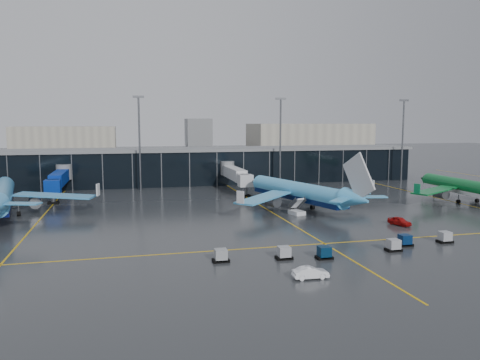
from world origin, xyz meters
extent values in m
plane|color=#282B2D|center=(0.00, 0.00, 0.00)|extent=(600.00, 600.00, 0.00)
cube|color=black|center=(0.00, 62.00, 5.00)|extent=(140.00, 16.00, 10.00)
cube|color=slate|center=(0.00, 62.00, 10.30)|extent=(142.00, 17.00, 0.80)
cylinder|color=#595B60|center=(-35.00, 53.50, 5.20)|extent=(4.00, 4.00, 4.00)
cube|color=navy|center=(-35.00, 40.00, 4.40)|extent=(3.00, 24.00, 3.00)
cylinder|color=#595B60|center=(-35.00, 32.50, 1.30)|extent=(1.00, 1.00, 2.60)
cylinder|color=#595B60|center=(10.00, 53.50, 5.20)|extent=(4.00, 4.00, 4.00)
cube|color=silver|center=(10.00, 40.00, 4.40)|extent=(3.00, 24.00, 3.00)
cylinder|color=#595B60|center=(10.00, 32.50, 1.30)|extent=(1.00, 1.00, 2.60)
cylinder|color=#595B60|center=(-15.00, 50.00, 12.50)|extent=(0.50, 0.50, 25.00)
cube|color=#595B60|center=(-15.00, 50.00, 25.20)|extent=(3.00, 0.40, 0.60)
cylinder|color=#595B60|center=(25.00, 50.00, 12.50)|extent=(0.50, 0.50, 25.00)
cube|color=#595B60|center=(25.00, 50.00, 25.20)|extent=(3.00, 0.40, 0.60)
cylinder|color=#595B60|center=(65.00, 50.00, 12.50)|extent=(0.50, 0.50, 25.00)
cube|color=#595B60|center=(65.00, 50.00, 25.20)|extent=(3.00, 0.40, 0.60)
cube|color=#B2AD99|center=(120.00, 260.00, 9.00)|extent=(90.00, 42.00, 18.00)
cube|color=#B2AD99|center=(-60.00, 280.00, 8.00)|extent=(70.00, 38.00, 16.00)
cube|color=#B2AD99|center=(40.00, 300.00, 11.00)|extent=(20.00, 20.00, 22.00)
cube|color=gold|center=(-35.00, 20.00, 0.01)|extent=(0.30, 120.00, 0.02)
cube|color=gold|center=(10.00, 20.00, 0.01)|extent=(0.30, 120.00, 0.02)
cube|color=gold|center=(55.00, 20.00, 0.01)|extent=(0.30, 120.00, 0.02)
cube|color=gold|center=(10.00, -15.00, 0.01)|extent=(220.00, 0.30, 0.02)
cube|color=black|center=(17.88, -21.19, 0.18)|extent=(2.20, 1.50, 0.36)
cube|color=#97999F|center=(17.88, -21.19, 0.95)|extent=(1.60, 1.50, 1.50)
cube|color=black|center=(21.07, -19.11, 0.18)|extent=(2.20, 1.50, 0.36)
cube|color=#051E47|center=(21.07, -19.11, 0.95)|extent=(1.60, 1.50, 1.50)
cube|color=black|center=(28.17, -18.85, 0.18)|extent=(2.20, 1.50, 0.36)
cube|color=#999BA1|center=(28.17, -18.85, 0.95)|extent=(1.60, 1.50, 1.50)
cube|color=black|center=(6.67, -22.41, 0.18)|extent=(2.20, 1.50, 0.36)
cube|color=#04203C|center=(6.67, -22.41, 0.95)|extent=(1.60, 1.50, 1.50)
cube|color=black|center=(1.37, -21.21, 0.18)|extent=(2.20, 1.50, 0.36)
cube|color=#989AA0|center=(1.37, -21.21, 0.95)|extent=(1.60, 1.50, 1.50)
cube|color=black|center=(-7.13, -20.40, 0.18)|extent=(2.20, 1.50, 0.36)
cube|color=gray|center=(-7.13, -20.40, 0.95)|extent=(1.60, 1.50, 1.50)
cube|color=white|center=(14.11, 7.50, 0.40)|extent=(2.90, 3.63, 0.80)
cube|color=white|center=(14.11, 7.50, 2.30)|extent=(2.23, 3.13, 2.29)
imported|color=#AA0D0D|center=(28.44, -6.25, 0.75)|extent=(3.11, 4.71, 1.49)
imported|color=white|center=(1.76, -29.51, 0.71)|extent=(4.33, 1.62, 1.41)
camera|label=1|loc=(-19.08, -79.08, 18.10)|focal=35.00mm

